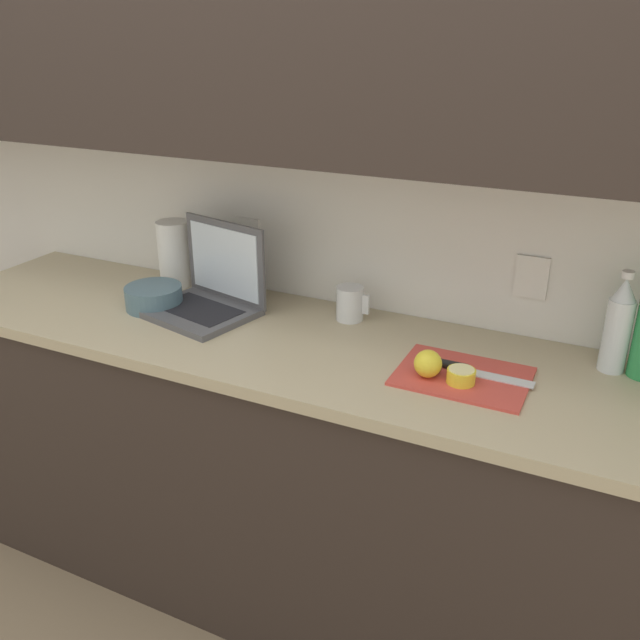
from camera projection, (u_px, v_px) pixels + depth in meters
ground_plane at (276, 579)px, 2.33m from camera, size 12.00×12.00×0.00m
wall_back at (302, 101)px, 1.90m from camera, size 5.20×0.38×2.60m
counter_unit at (267, 462)px, 2.15m from camera, size 2.27×0.61×0.94m
laptop at (210, 291)px, 2.09m from camera, size 0.37×0.32×0.27m
cutting_board at (463, 376)px, 1.71m from camera, size 0.33×0.25×0.01m
knife at (460, 367)px, 1.73m from camera, size 0.28×0.04×0.02m
lemon_half_cut at (461, 376)px, 1.66m from camera, size 0.07×0.07×0.04m
lemon_whole_beside at (428, 364)px, 1.69m from camera, size 0.07×0.07×0.07m
bottle_green_soda at (618, 326)px, 1.70m from camera, size 0.07×0.07×0.27m
measuring_cup at (350, 303)px, 2.03m from camera, size 0.10×0.08×0.10m
bowl_white at (154, 297)px, 2.12m from camera, size 0.18×0.18×0.07m
paper_towel_roll at (174, 254)px, 2.28m from camera, size 0.11×0.11×0.22m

